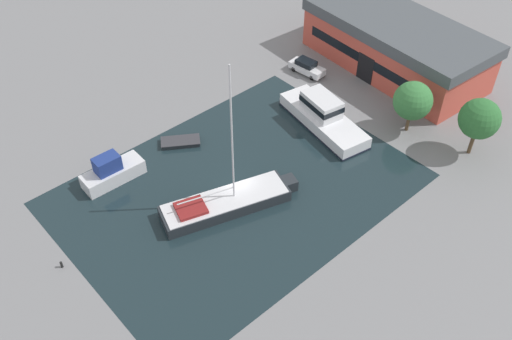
{
  "coord_description": "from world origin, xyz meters",
  "views": [
    {
      "loc": [
        30.16,
        -24.66,
        38.36
      ],
      "look_at": [
        0.0,
        2.42,
        1.0
      ],
      "focal_mm": 40.0,
      "sensor_mm": 36.0,
      "label": 1
    }
  ],
  "objects_px": {
    "quay_tree_near_building": "(413,101)",
    "cabin_boat": "(112,172)",
    "quay_tree_by_water": "(480,119)",
    "small_dinghy": "(181,142)",
    "motor_cruiser": "(323,116)",
    "parked_car": "(307,67)",
    "warehouse_building": "(396,44)",
    "sailboat_moored": "(227,202)"
  },
  "relations": [
    {
      "from": "quay_tree_near_building",
      "to": "cabin_boat",
      "type": "bearing_deg",
      "value": -117.3
    },
    {
      "from": "quay_tree_by_water",
      "to": "small_dinghy",
      "type": "distance_m",
      "value": 30.05
    },
    {
      "from": "motor_cruiser",
      "to": "cabin_boat",
      "type": "xyz_separation_m",
      "value": [
        -7.59,
        -21.48,
        -0.12
      ]
    },
    {
      "from": "parked_car",
      "to": "cabin_boat",
      "type": "xyz_separation_m",
      "value": [
        0.73,
        -27.57,
        0.26
      ]
    },
    {
      "from": "quay_tree_by_water",
      "to": "parked_car",
      "type": "relative_size",
      "value": 1.37
    },
    {
      "from": "small_dinghy",
      "to": "cabin_boat",
      "type": "height_order",
      "value": "cabin_boat"
    },
    {
      "from": "motor_cruiser",
      "to": "small_dinghy",
      "type": "bearing_deg",
      "value": 160.18
    },
    {
      "from": "motor_cruiser",
      "to": "warehouse_building",
      "type": "bearing_deg",
      "value": 18.72
    },
    {
      "from": "warehouse_building",
      "to": "sailboat_moored",
      "type": "distance_m",
      "value": 31.02
    },
    {
      "from": "quay_tree_near_building",
      "to": "motor_cruiser",
      "type": "height_order",
      "value": "quay_tree_near_building"
    },
    {
      "from": "warehouse_building",
      "to": "motor_cruiser",
      "type": "bearing_deg",
      "value": -77.44
    },
    {
      "from": "warehouse_building",
      "to": "sailboat_moored",
      "type": "xyz_separation_m",
      "value": [
        4.86,
        -30.54,
        -2.43
      ]
    },
    {
      "from": "parked_car",
      "to": "warehouse_building",
      "type": "bearing_deg",
      "value": 139.38
    },
    {
      "from": "warehouse_building",
      "to": "cabin_boat",
      "type": "relative_size",
      "value": 3.81
    },
    {
      "from": "small_dinghy",
      "to": "quay_tree_by_water",
      "type": "bearing_deg",
      "value": -100.96
    },
    {
      "from": "parked_car",
      "to": "small_dinghy",
      "type": "xyz_separation_m",
      "value": [
        0.63,
        -19.43,
        -0.59
      ]
    },
    {
      "from": "parked_car",
      "to": "sailboat_moored",
      "type": "height_order",
      "value": "sailboat_moored"
    },
    {
      "from": "sailboat_moored",
      "to": "parked_car",
      "type": "bearing_deg",
      "value": 134.48
    },
    {
      "from": "warehouse_building",
      "to": "quay_tree_near_building",
      "type": "height_order",
      "value": "warehouse_building"
    },
    {
      "from": "warehouse_building",
      "to": "small_dinghy",
      "type": "height_order",
      "value": "warehouse_building"
    },
    {
      "from": "cabin_boat",
      "to": "motor_cruiser",
      "type": "bearing_deg",
      "value": 72.28
    },
    {
      "from": "quay_tree_by_water",
      "to": "motor_cruiser",
      "type": "height_order",
      "value": "quay_tree_by_water"
    },
    {
      "from": "quay_tree_by_water",
      "to": "parked_car",
      "type": "height_order",
      "value": "quay_tree_by_water"
    },
    {
      "from": "cabin_boat",
      "to": "small_dinghy",
      "type": "bearing_deg",
      "value": 92.42
    },
    {
      "from": "warehouse_building",
      "to": "small_dinghy",
      "type": "bearing_deg",
      "value": -96.91
    },
    {
      "from": "quay_tree_by_water",
      "to": "sailboat_moored",
      "type": "xyz_separation_m",
      "value": [
        -10.59,
        -23.49,
        -3.62
      ]
    },
    {
      "from": "quay_tree_near_building",
      "to": "motor_cruiser",
      "type": "relative_size",
      "value": 0.49
    },
    {
      "from": "warehouse_building",
      "to": "sailboat_moored",
      "type": "bearing_deg",
      "value": -76.96
    },
    {
      "from": "quay_tree_near_building",
      "to": "motor_cruiser",
      "type": "bearing_deg",
      "value": -137.38
    },
    {
      "from": "warehouse_building",
      "to": "quay_tree_by_water",
      "type": "xyz_separation_m",
      "value": [
        15.45,
        -7.05,
        1.19
      ]
    },
    {
      "from": "quay_tree_near_building",
      "to": "motor_cruiser",
      "type": "distance_m",
      "value": 9.41
    },
    {
      "from": "warehouse_building",
      "to": "quay_tree_by_water",
      "type": "height_order",
      "value": "quay_tree_by_water"
    },
    {
      "from": "quay_tree_near_building",
      "to": "quay_tree_by_water",
      "type": "relative_size",
      "value": 0.92
    },
    {
      "from": "sailboat_moored",
      "to": "cabin_boat",
      "type": "distance_m",
      "value": 11.78
    },
    {
      "from": "small_dinghy",
      "to": "parked_car",
      "type": "bearing_deg",
      "value": -54.54
    },
    {
      "from": "parked_car",
      "to": "small_dinghy",
      "type": "relative_size",
      "value": 1.07
    },
    {
      "from": "sailboat_moored",
      "to": "motor_cruiser",
      "type": "bearing_deg",
      "value": 117.25
    },
    {
      "from": "quay_tree_by_water",
      "to": "motor_cruiser",
      "type": "relative_size",
      "value": 0.53
    },
    {
      "from": "quay_tree_near_building",
      "to": "parked_car",
      "type": "xyz_separation_m",
      "value": [
        -14.97,
        -0.03,
        -2.98
      ]
    },
    {
      "from": "quay_tree_by_water",
      "to": "quay_tree_near_building",
      "type": "bearing_deg",
      "value": -164.99
    },
    {
      "from": "small_dinghy",
      "to": "quay_tree_near_building",
      "type": "bearing_deg",
      "value": -92.8
    },
    {
      "from": "motor_cruiser",
      "to": "cabin_boat",
      "type": "distance_m",
      "value": 22.78
    }
  ]
}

